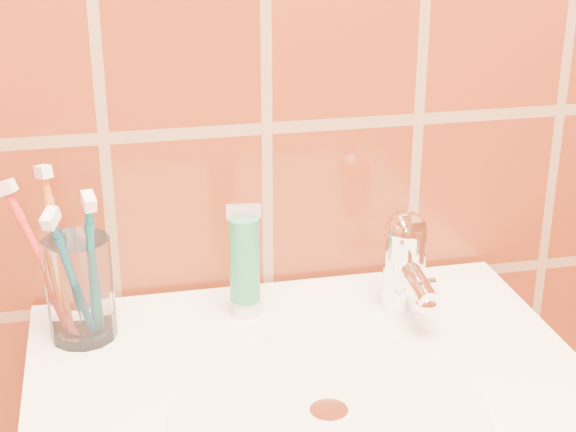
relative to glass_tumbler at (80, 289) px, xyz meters
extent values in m
cylinder|color=silver|center=(0.22, -0.20, -0.05)|extent=(0.30, 0.30, 0.00)
cylinder|color=white|center=(0.22, -0.20, -0.05)|extent=(0.04, 0.04, 0.00)
cylinder|color=white|center=(0.00, 0.00, 0.00)|extent=(0.08, 0.08, 0.11)
cylinder|color=white|center=(0.18, 0.01, -0.05)|extent=(0.03, 0.03, 0.02)
cylinder|color=#1D7A48|center=(0.18, 0.01, 0.01)|extent=(0.03, 0.03, 0.10)
cube|color=beige|center=(0.18, 0.01, 0.07)|extent=(0.04, 0.00, 0.02)
cylinder|color=white|center=(0.36, -0.01, -0.01)|extent=(0.05, 0.05, 0.09)
sphere|color=white|center=(0.36, -0.01, 0.04)|extent=(0.05, 0.05, 0.05)
cylinder|color=white|center=(0.36, -0.05, 0.00)|extent=(0.02, 0.09, 0.03)
cube|color=white|center=(0.36, -0.02, 0.06)|extent=(0.02, 0.06, 0.01)
camera|label=1|loc=(0.04, -0.86, 0.42)|focal=55.00mm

